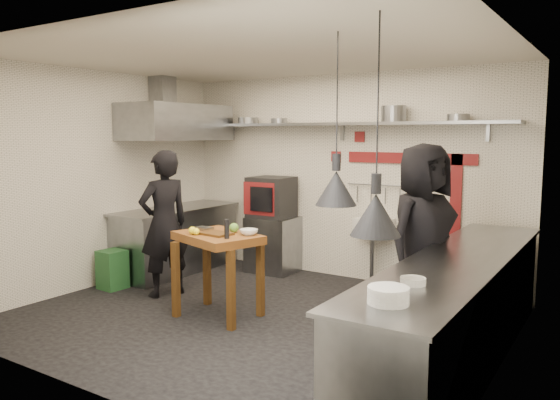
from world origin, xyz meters
The scene contains 47 objects.
floor centered at (0.00, 0.00, 0.00)m, with size 5.00×5.00×0.00m, color black.
ceiling centered at (0.00, 0.00, 2.80)m, with size 5.00×5.00×0.00m, color beige.
wall_back centered at (0.00, 2.10, 1.40)m, with size 5.00×0.04×2.80m, color silver.
wall_front centered at (0.00, -2.10, 1.40)m, with size 5.00×0.04×2.80m, color silver.
wall_left centered at (-2.50, 0.00, 1.40)m, with size 0.04×4.20×2.80m, color silver.
wall_right centered at (2.50, 0.00, 1.40)m, with size 0.04×4.20×2.80m, color silver.
red_band_horiz centered at (0.95, 2.08, 1.68)m, with size 1.70×0.02×0.14m, color maroon.
red_band_vert centered at (1.55, 2.08, 1.20)m, with size 0.14×0.02×1.10m, color maroon.
red_tile_a centered at (0.25, 2.08, 1.95)m, with size 0.14×0.02×0.14m, color maroon.
red_tile_b centered at (-0.10, 2.08, 1.68)m, with size 0.14×0.02×0.14m, color maroon.
back_shelf centered at (0.00, 1.92, 2.12)m, with size 4.60×0.34×0.04m, color slate.
shelf_bracket_left centered at (-1.90, 2.07, 2.02)m, with size 0.04×0.06×0.24m, color slate.
shelf_bracket_mid centered at (0.00, 2.07, 2.02)m, with size 0.04×0.06×0.24m, color slate.
shelf_bracket_right centered at (1.90, 2.07, 2.02)m, with size 0.04×0.06×0.24m, color slate.
pan_far_left centered at (-1.48, 1.92, 2.19)m, with size 0.30×0.30×0.09m, color slate.
pan_mid_left centered at (-0.94, 1.92, 2.18)m, with size 0.23×0.23×0.07m, color slate.
stock_pot centered at (0.78, 1.92, 2.24)m, with size 0.31×0.31×0.20m, color slate.
pan_right centered at (1.58, 1.92, 2.18)m, with size 0.26×0.26×0.08m, color slate.
oven_stand centered at (-0.96, 1.81, 0.40)m, with size 0.66×0.60×0.80m, color slate.
combi_oven centered at (-0.96, 1.77, 1.09)m, with size 0.57×0.53×0.58m, color black.
oven_door centered at (-1.00, 1.51, 1.09)m, with size 0.51×0.03×0.46m, color maroon.
oven_glass centered at (-0.94, 1.48, 1.09)m, with size 0.36×0.02×0.34m, color black.
hand_sink centered at (0.55, 1.92, 0.78)m, with size 0.46×0.34×0.22m, color silver.
sink_tap centered at (0.55, 1.92, 0.96)m, with size 0.03×0.03×0.14m, color slate.
sink_drain centered at (0.55, 1.88, 0.34)m, with size 0.06×0.06×0.66m, color slate.
utensil_rail centered at (0.55, 2.06, 1.32)m, with size 0.02×0.02×0.90m, color slate.
counter_right centered at (2.15, 0.00, 0.45)m, with size 0.70×3.80×0.90m, color slate.
counter_right_top centered at (2.15, 0.00, 0.92)m, with size 0.76×3.90×0.03m, color slate.
plate_stack centered at (2.12, -1.53, 0.99)m, with size 0.26×0.26×0.11m, color silver.
small_bowl_right centered at (2.10, -1.02, 0.96)m, with size 0.18×0.18×0.05m, color silver.
counter_left centered at (-2.15, 1.05, 0.45)m, with size 0.70×1.90×0.90m, color slate.
counter_left_top centered at (-2.15, 1.05, 0.92)m, with size 0.76×2.00×0.03m, color slate.
extractor_hood centered at (-2.10, 1.05, 2.15)m, with size 0.78×1.60×0.50m, color slate.
hood_duct centered at (-2.35, 1.05, 2.55)m, with size 0.28×0.28×0.50m, color slate.
green_bin centered at (-2.21, -0.07, 0.25)m, with size 0.31×0.31×0.50m, color #225729.
prep_table centered at (-0.37, -0.17, 0.46)m, with size 0.92×0.64×0.92m, color brown, non-canonical shape.
cutting_board centered at (-0.33, -0.24, 0.93)m, with size 0.33×0.23×0.03m, color #4D2F11.
pepper_mill centered at (-0.10, -0.34, 1.02)m, with size 0.05×0.05×0.20m, color black.
lemon_a centered at (-0.57, -0.35, 0.96)m, with size 0.08×0.08×0.08m, color yellow.
lemon_b centered at (-0.50, -0.37, 0.96)m, with size 0.08×0.08×0.08m, color yellow.
veg_ball centered at (-0.26, -0.02, 0.97)m, with size 0.10×0.10×0.10m, color #5E9A33.
steel_tray centered at (-0.64, -0.08, 0.94)m, with size 0.20×0.13×0.03m, color slate.
bowl centered at (-0.04, -0.05, 0.95)m, with size 0.20×0.20×0.06m, color silver.
heat_lamp_near centered at (1.30, -0.66, 2.10)m, with size 0.34×0.34×1.40m, color black, non-canonical shape.
heat_lamp_far centered at (1.87, -1.18, 2.04)m, with size 0.35×0.35×1.52m, color black, non-canonical shape.
chef_left centered at (-1.43, 0.09, 0.90)m, with size 0.65×0.43×1.80m, color black.
chef_right centered at (1.63, 0.61, 0.95)m, with size 0.93×0.60×1.90m, color black.
Camera 1 is at (3.35, -4.67, 1.98)m, focal length 35.00 mm.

